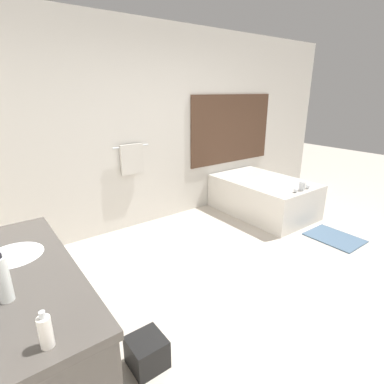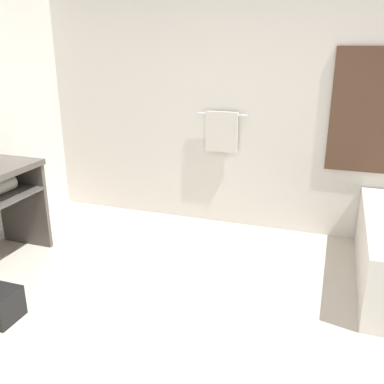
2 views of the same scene
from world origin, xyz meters
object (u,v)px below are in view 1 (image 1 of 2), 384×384
bathtub (263,195)px  soap_dispenser (45,331)px  water_bottle_1 (3,279)px  waste_bin (147,352)px

bathtub → soap_dispenser: bearing=-153.0°
water_bottle_1 → waste_bin: 1.12m
water_bottle_1 → waste_bin: size_ratio=1.07×
soap_dispenser → bathtub: bearing=27.0°
waste_bin → bathtub: bearing=26.2°
soap_dispenser → waste_bin: 1.09m
bathtub → waste_bin: 3.16m
waste_bin → water_bottle_1: bearing=175.2°
soap_dispenser → waste_bin: bearing=30.6°
bathtub → water_bottle_1: (-3.54, -1.33, 0.68)m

